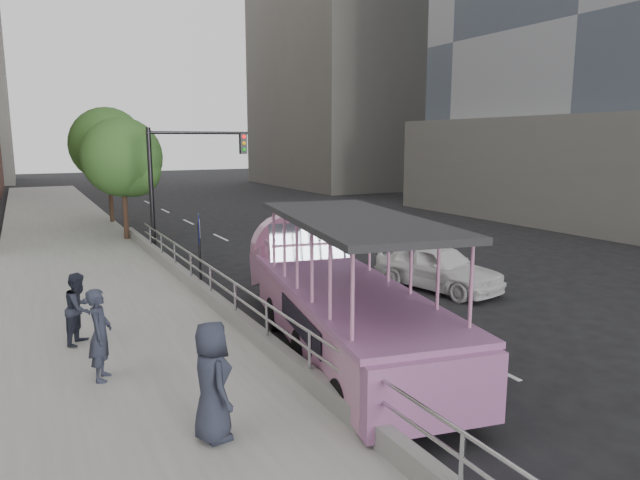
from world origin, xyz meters
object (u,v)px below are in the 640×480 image
(pedestrian_mid, at_px, (79,308))
(parking_sign, at_px, (199,246))
(car, at_px, (438,267))
(street_tree_far, at_px, (110,148))
(traffic_signal, at_px, (180,170))
(duck_boat, at_px, (333,296))
(street_tree_near, at_px, (125,160))
(pedestrian_near, at_px, (100,334))
(pedestrian_far, at_px, (212,381))

(pedestrian_mid, xyz_separation_m, parking_sign, (3.56, 3.04, 0.56))
(pedestrian_mid, bearing_deg, car, -53.16)
(parking_sign, xyz_separation_m, street_tree_far, (-0.10, 16.50, 2.66))
(pedestrian_mid, height_order, traffic_signal, traffic_signal)
(duck_boat, bearing_deg, street_tree_near, 97.27)
(car, relative_size, street_tree_far, 0.67)
(duck_boat, xyz_separation_m, pedestrian_near, (-5.07, -0.28, -0.01))
(pedestrian_near, xyz_separation_m, traffic_signal, (4.69, 12.38, 2.33))
(traffic_signal, bearing_deg, street_tree_near, 114.98)
(pedestrian_near, xyz_separation_m, pedestrian_far, (1.19, -3.05, 0.04))
(car, relative_size, traffic_signal, 0.83)
(duck_boat, relative_size, street_tree_near, 1.72)
(duck_boat, distance_m, pedestrian_far, 5.11)
(pedestrian_near, bearing_deg, car, -56.15)
(pedestrian_mid, xyz_separation_m, pedestrian_far, (1.35, -5.32, 0.12))
(pedestrian_far, relative_size, parking_sign, 0.70)
(traffic_signal, bearing_deg, street_tree_far, 98.43)
(pedestrian_mid, bearing_deg, street_tree_near, 18.59)
(street_tree_near, bearing_deg, car, -59.72)
(pedestrian_far, height_order, street_tree_near, street_tree_near)
(traffic_signal, bearing_deg, parking_sign, -100.36)
(pedestrian_near, distance_m, pedestrian_far, 3.27)
(duck_boat, relative_size, pedestrian_mid, 6.23)
(parking_sign, bearing_deg, pedestrian_near, -122.64)
(traffic_signal, relative_size, street_tree_near, 0.91)
(pedestrian_near, bearing_deg, street_tree_far, 8.54)
(duck_boat, distance_m, parking_sign, 5.32)
(parking_sign, relative_size, street_tree_far, 0.40)
(duck_boat, relative_size, traffic_signal, 1.90)
(pedestrian_mid, xyz_separation_m, street_tree_near, (3.25, 13.54, 2.73))
(car, bearing_deg, pedestrian_far, -159.12)
(car, xyz_separation_m, pedestrian_far, (-9.29, -6.20, 0.48))
(parking_sign, bearing_deg, duck_boat, -71.55)
(traffic_signal, bearing_deg, pedestrian_far, -102.78)
(pedestrian_mid, xyz_separation_m, street_tree_far, (3.45, 19.54, 3.22))
(duck_boat, xyz_separation_m, street_tree_near, (-1.98, 15.53, 2.63))
(pedestrian_mid, bearing_deg, traffic_signal, 6.46)
(street_tree_near, bearing_deg, pedestrian_far, -95.76)
(pedestrian_mid, bearing_deg, parking_sign, -17.42)
(pedestrian_far, height_order, street_tree_far, street_tree_far)
(street_tree_near, distance_m, street_tree_far, 6.02)
(pedestrian_mid, distance_m, pedestrian_far, 5.49)
(street_tree_near, bearing_deg, pedestrian_near, -101.07)
(car, distance_m, parking_sign, 7.46)
(car, height_order, street_tree_far, street_tree_far)
(pedestrian_near, bearing_deg, pedestrian_far, -141.53)
(street_tree_near, bearing_deg, parking_sign, -88.34)
(car, xyz_separation_m, parking_sign, (-7.08, 2.16, 0.92))
(traffic_signal, xyz_separation_m, street_tree_far, (-1.40, 9.43, 0.81))
(pedestrian_mid, distance_m, street_tree_near, 14.19)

